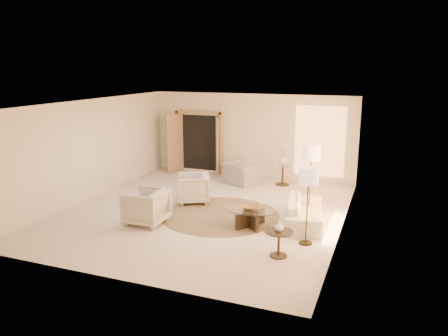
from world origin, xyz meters
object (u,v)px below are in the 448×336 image
(sofa, at_px, (305,211))
(bowl, at_px, (251,208))
(accent_chair, at_px, (242,170))
(floor_lamp_far, at_px, (308,179))
(coffee_table, at_px, (250,216))
(end_table, at_px, (279,239))
(side_table, at_px, (283,172))
(floor_lamp_near, at_px, (311,156))
(side_vase, at_px, (283,161))
(end_vase, at_px, (279,227))
(armchair_right, at_px, (146,205))
(armchair_left, at_px, (193,187))

(sofa, height_order, bowl, sofa)
(accent_chair, distance_m, floor_lamp_far, 5.06)
(coffee_table, distance_m, end_table, 1.71)
(side_table, xyz_separation_m, floor_lamp_near, (1.31, -2.59, 1.13))
(side_table, height_order, side_vase, side_vase)
(floor_lamp_far, bearing_deg, floor_lamp_near, 98.34)
(accent_chair, bearing_deg, sofa, 160.18)
(side_table, distance_m, bowl, 3.91)
(end_table, xyz_separation_m, floor_lamp_far, (0.39, 0.82, 1.06))
(end_table, distance_m, end_vase, 0.26)
(sofa, xyz_separation_m, accent_chair, (-2.57, 2.85, 0.16))
(end_table, relative_size, side_vase, 2.23)
(side_table, relative_size, floor_lamp_far, 0.40)
(bowl, xyz_separation_m, side_vase, (-0.17, 3.90, 0.32))
(accent_chair, relative_size, end_table, 1.89)
(coffee_table, xyz_separation_m, floor_lamp_far, (1.41, -0.54, 1.16))
(end_vase, height_order, side_vase, side_vase)
(armchair_right, height_order, floor_lamp_near, floor_lamp_near)
(sofa, height_order, side_vase, side_vase)
(sofa, distance_m, end_table, 2.06)
(sofa, bearing_deg, floor_lamp_far, -177.88)
(end_table, relative_size, floor_lamp_far, 0.34)
(sofa, distance_m, floor_lamp_far, 1.69)
(floor_lamp_far, relative_size, side_vase, 6.58)
(sofa, height_order, floor_lamp_far, floor_lamp_far)
(floor_lamp_near, xyz_separation_m, bowl, (-1.14, -1.31, -1.07))
(armchair_left, relative_size, side_table, 1.31)
(accent_chair, height_order, side_table, accent_chair)
(floor_lamp_far, bearing_deg, end_vase, -115.30)
(armchair_left, bearing_deg, bowl, 32.74)
(bowl, bearing_deg, accent_chair, 111.95)
(bowl, bearing_deg, sofa, 31.24)
(armchair_left, distance_m, floor_lamp_near, 3.39)
(coffee_table, height_order, bowl, bowl)
(coffee_table, xyz_separation_m, bowl, (-0.00, 0.00, 0.20))
(side_vase, bearing_deg, armchair_right, -115.88)
(end_table, height_order, end_vase, end_vase)
(armchair_left, bearing_deg, floor_lamp_far, 36.68)
(armchair_right, relative_size, coffee_table, 0.75)
(end_table, xyz_separation_m, side_table, (-1.20, 5.27, 0.04))
(bowl, relative_size, end_vase, 2.09)
(armchair_right, xyz_separation_m, side_table, (2.23, 4.59, -0.06))
(armchair_right, relative_size, floor_lamp_far, 0.55)
(accent_chair, xyz_separation_m, side_vase, (1.25, 0.36, 0.32))
(accent_chair, relative_size, side_table, 1.59)
(bowl, bearing_deg, side_table, 92.56)
(armchair_left, xyz_separation_m, armchair_right, (-0.34, -1.94, 0.02))
(side_table, relative_size, bowl, 1.76)
(sofa, bearing_deg, side_table, 12.11)
(coffee_table, relative_size, floor_lamp_far, 0.73)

